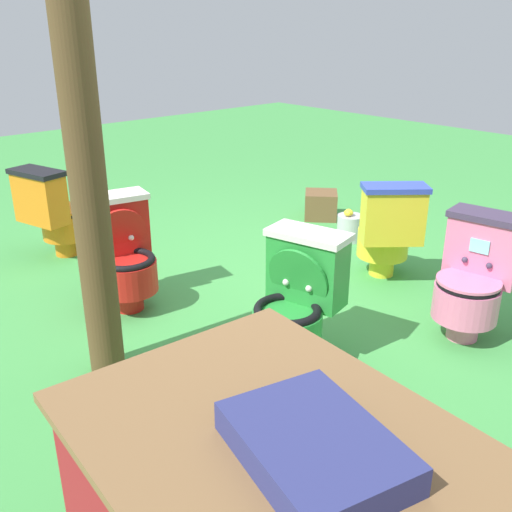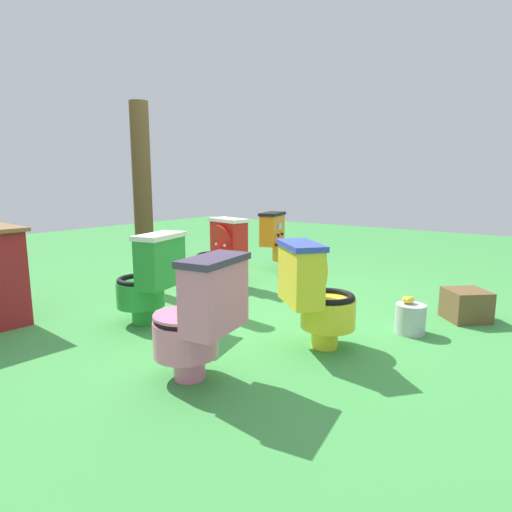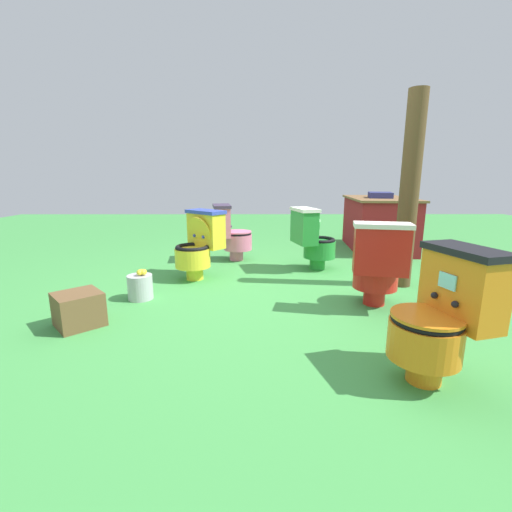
# 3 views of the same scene
# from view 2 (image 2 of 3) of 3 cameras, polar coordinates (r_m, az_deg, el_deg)

# --- Properties ---
(ground) EXTENTS (14.00, 14.00, 0.00)m
(ground) POSITION_cam_2_polar(r_m,az_deg,el_deg) (3.82, 0.14, -7.07)
(ground) COLOR #429947
(toilet_orange) EXTENTS (0.51, 0.58, 0.73)m
(toilet_orange) POSITION_cam_2_polar(r_m,az_deg,el_deg) (5.36, 3.26, 1.93)
(toilet_orange) COLOR orange
(toilet_orange) RESTS_ON ground
(toilet_red) EXTENTS (0.56, 0.49, 0.73)m
(toilet_red) POSITION_cam_2_polar(r_m,az_deg,el_deg) (4.53, -4.68, 0.46)
(toilet_red) COLOR red
(toilet_red) RESTS_ON ground
(toilet_pink) EXTENTS (0.47, 0.55, 0.73)m
(toilet_pink) POSITION_cam_2_polar(r_m,az_deg,el_deg) (2.44, -7.62, -8.14)
(toilet_pink) COLOR pink
(toilet_pink) RESTS_ON ground
(toilet_green) EXTENTS (0.51, 0.57, 0.73)m
(toilet_green) POSITION_cam_2_polar(r_m,az_deg,el_deg) (3.45, -13.88, -2.86)
(toilet_green) COLOR green
(toilet_green) RESTS_ON ground
(toilet_yellow) EXTENTS (0.64, 0.62, 0.73)m
(toilet_yellow) POSITION_cam_2_polar(r_m,az_deg,el_deg) (2.91, 7.85, -5.05)
(toilet_yellow) COLOR yellow
(toilet_yellow) RESTS_ON ground
(wooden_post) EXTENTS (0.18, 0.18, 1.85)m
(wooden_post) POSITION_cam_2_polar(r_m,az_deg,el_deg) (4.38, -14.73, 7.13)
(wooden_post) COLOR brown
(wooden_post) RESTS_ON ground
(small_crate) EXTENTS (0.42, 0.42, 0.25)m
(small_crate) POSITION_cam_2_polar(r_m,az_deg,el_deg) (3.90, 25.99, -5.85)
(small_crate) COLOR brown
(small_crate) RESTS_ON ground
(lemon_bucket) EXTENTS (0.22, 0.22, 0.28)m
(lemon_bucket) POSITION_cam_2_polar(r_m,az_deg,el_deg) (3.42, 19.69, -7.69)
(lemon_bucket) COLOR #B7B7BF
(lemon_bucket) RESTS_ON ground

